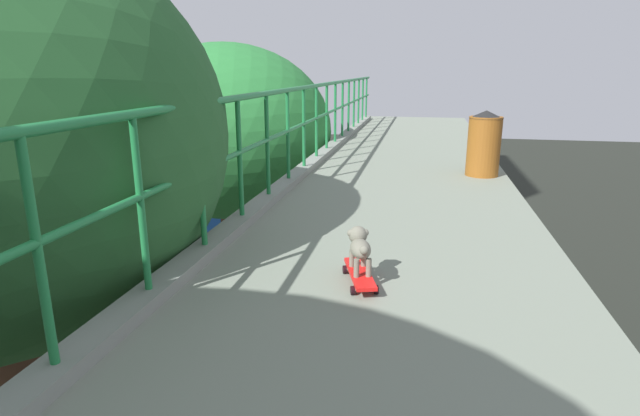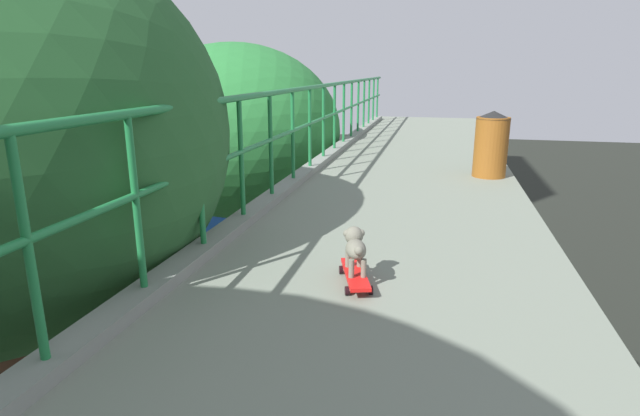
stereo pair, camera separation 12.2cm
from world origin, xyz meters
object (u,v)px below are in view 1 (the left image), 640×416
at_px(city_bus, 188,207).
at_px(toy_skateboard, 360,274).
at_px(small_dog, 360,245).
at_px(litter_bin, 484,143).

height_order(city_bus, toy_skateboard, toy_skateboard).
xyz_separation_m(city_bus, small_dog, (9.34, -16.17, 4.59)).
bearing_deg(litter_bin, small_dog, -106.98).
distance_m(city_bus, litter_bin, 16.94).
relative_size(city_bus, toy_skateboard, 19.18).
xyz_separation_m(toy_skateboard, small_dog, (-0.01, 0.04, 0.19)).
height_order(city_bus, small_dog, small_dog).
distance_m(toy_skateboard, small_dog, 0.19).
bearing_deg(city_bus, litter_bin, -49.81).
bearing_deg(small_dog, toy_skateboard, -75.87).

